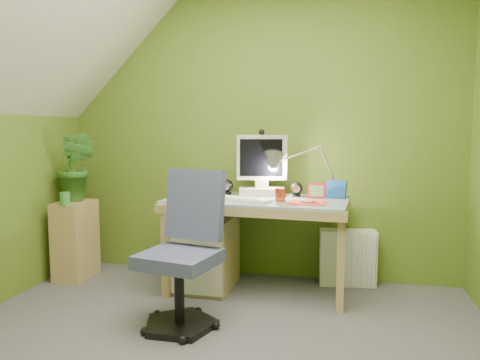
% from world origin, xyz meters
% --- Properties ---
extents(wall_back, '(3.20, 0.01, 2.40)m').
position_xyz_m(wall_back, '(0.00, 1.60, 1.20)').
color(wall_back, '#5A7524').
rests_on(wall_back, floor).
extents(slope_ceiling, '(1.10, 3.20, 1.10)m').
position_xyz_m(slope_ceiling, '(-1.00, 0.00, 1.85)').
color(slope_ceiling, white).
rests_on(slope_ceiling, wall_left).
extents(desk, '(1.33, 0.73, 0.69)m').
position_xyz_m(desk, '(0.08, 1.20, 0.35)').
color(desk, tan).
rests_on(desk, floor).
extents(monitor, '(0.40, 0.28, 0.50)m').
position_xyz_m(monitor, '(0.08, 1.38, 0.95)').
color(monitor, '#B5B1A3').
rests_on(monitor, desk).
extents(speaker_left, '(0.10, 0.10, 0.12)m').
position_xyz_m(speaker_left, '(-0.19, 1.36, 0.75)').
color(speaker_left, black).
rests_on(speaker_left, desk).
extents(speaker_right, '(0.10, 0.10, 0.11)m').
position_xyz_m(speaker_right, '(0.35, 1.36, 0.75)').
color(speaker_right, black).
rests_on(speaker_right, desk).
extents(keyboard, '(0.44, 0.26, 0.02)m').
position_xyz_m(keyboard, '(0.00, 1.06, 0.71)').
color(keyboard, white).
rests_on(keyboard, desk).
extents(mousepad, '(0.25, 0.18, 0.01)m').
position_xyz_m(mousepad, '(0.46, 1.06, 0.70)').
color(mousepad, red).
rests_on(mousepad, desk).
extents(mouse, '(0.10, 0.07, 0.03)m').
position_xyz_m(mouse, '(0.46, 1.06, 0.71)').
color(mouse, silver).
rests_on(mouse, mousepad).
extents(amber_tumbler, '(0.08, 0.08, 0.09)m').
position_xyz_m(amber_tumbler, '(0.26, 1.12, 0.74)').
color(amber_tumbler, maroon).
rests_on(amber_tumbler, desk).
extents(candle_cluster, '(0.18, 0.16, 0.12)m').
position_xyz_m(candle_cluster, '(-0.52, 1.21, 0.76)').
color(candle_cluster, '#C74511').
rests_on(candle_cluster, desk).
extents(photo_frame_red, '(0.13, 0.02, 0.11)m').
position_xyz_m(photo_frame_red, '(0.50, 1.32, 0.75)').
color(photo_frame_red, red).
rests_on(photo_frame_red, desk).
extents(photo_frame_blue, '(0.15, 0.08, 0.13)m').
position_xyz_m(photo_frame_blue, '(0.64, 1.36, 0.76)').
color(photo_frame_blue, '#154897').
rests_on(photo_frame_blue, desk).
extents(photo_frame_green, '(0.15, 0.08, 0.13)m').
position_xyz_m(photo_frame_green, '(-0.32, 1.34, 0.76)').
color(photo_frame_green, '#A1B87E').
rests_on(photo_frame_green, desk).
extents(desk_lamp, '(0.54, 0.28, 0.55)m').
position_xyz_m(desk_lamp, '(0.53, 1.38, 0.97)').
color(desk_lamp, '#B3B2B7').
rests_on(desk_lamp, desk).
extents(side_ledge, '(0.23, 0.36, 0.62)m').
position_xyz_m(side_ledge, '(-1.40, 1.18, 0.31)').
color(side_ledge, tan).
rests_on(side_ledge, floor).
extents(potted_plant, '(0.31, 0.25, 0.55)m').
position_xyz_m(potted_plant, '(-1.40, 1.23, 0.90)').
color(potted_plant, '#306822').
rests_on(potted_plant, side_ledge).
extents(green_cup, '(0.09, 0.09, 0.10)m').
position_xyz_m(green_cup, '(-1.38, 1.03, 0.67)').
color(green_cup, green).
rests_on(green_cup, side_ledge).
extents(task_chair, '(0.57, 0.57, 0.87)m').
position_xyz_m(task_chair, '(-0.25, 0.45, 0.44)').
color(task_chair, '#41476B').
rests_on(task_chair, floor).
extents(radiator, '(0.44, 0.22, 0.43)m').
position_xyz_m(radiator, '(0.74, 1.50, 0.21)').
color(radiator, silver).
rests_on(radiator, floor).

